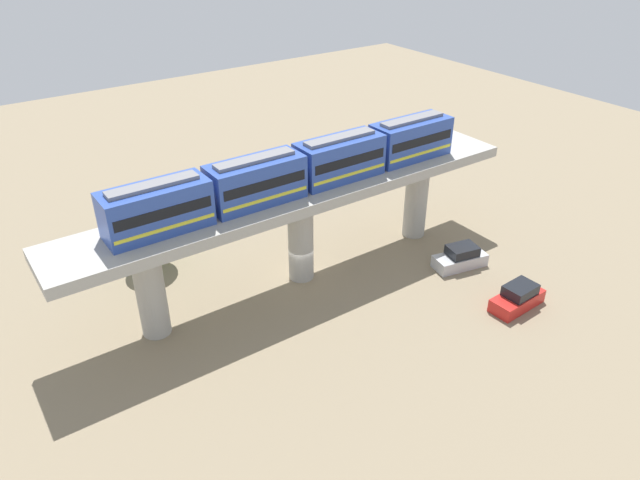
% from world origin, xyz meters
% --- Properties ---
extents(ground_plane, '(120.00, 120.00, 0.00)m').
position_xyz_m(ground_plane, '(0.00, 0.00, 0.00)').
color(ground_plane, '#84755B').
extents(viaduct, '(5.20, 35.80, 7.41)m').
position_xyz_m(viaduct, '(0.00, 0.00, 5.81)').
color(viaduct, '#A8A59E').
rests_on(viaduct, ground).
extents(train, '(2.64, 27.45, 3.24)m').
position_xyz_m(train, '(0.00, 0.00, 8.95)').
color(train, '#2D4CA5').
rests_on(train, viaduct).
extents(parked_car_silver, '(2.62, 4.48, 1.76)m').
position_xyz_m(parked_car_silver, '(5.94, 11.11, 0.74)').
color(parked_car_silver, '#B2B5BA').
rests_on(parked_car_silver, ground).
extents(parked_car_red, '(1.98, 4.27, 1.76)m').
position_xyz_m(parked_car_red, '(12.03, 10.49, 0.74)').
color(parked_car_red, red).
rests_on(parked_car_red, ground).
extents(tree_near_viaduct, '(3.97, 3.97, 5.49)m').
position_xyz_m(tree_near_viaduct, '(-8.13, -8.56, 3.50)').
color(tree_near_viaduct, brown).
rests_on(tree_near_viaduct, ground).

